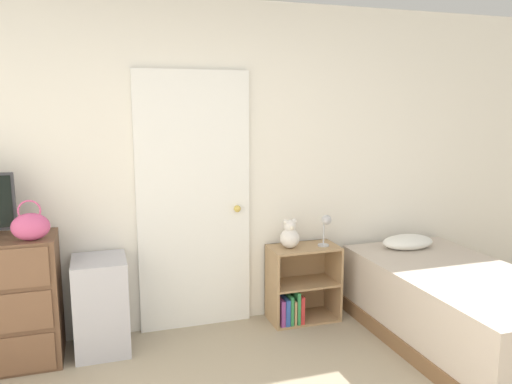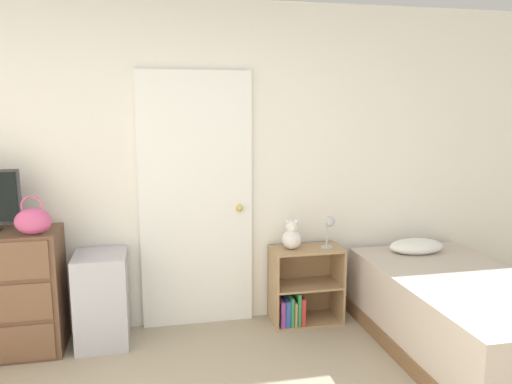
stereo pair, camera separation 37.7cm
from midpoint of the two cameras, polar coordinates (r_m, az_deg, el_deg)
name	(u,v)px [view 2 (the right image)]	position (r m, az deg, el deg)	size (l,w,h in m)	color
wall_back	(198,167)	(3.94, -3.94, 2.82)	(10.00, 0.06, 2.55)	white
door_closed	(196,201)	(3.93, -4.11, -1.11)	(0.89, 0.09, 2.02)	white
handbag	(33,221)	(3.62, -21.48, -3.12)	(0.24, 0.12, 0.27)	#C64C7F
storage_bin	(102,299)	(3.88, -14.52, -11.79)	(0.37, 0.42, 0.69)	#ADADB7
bookshelf	(301,291)	(4.18, 7.83, -11.17)	(0.57, 0.32, 0.62)	tan
teddy_bear	(292,236)	(4.01, 6.83, -5.09)	(0.16, 0.16, 0.24)	silver
desk_lamp	(329,226)	(4.06, 11.03, -3.87)	(0.10, 0.10, 0.26)	#B2B2B7
bed	(462,316)	(4.00, 25.07, -12.75)	(1.02, 1.84, 0.67)	brown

